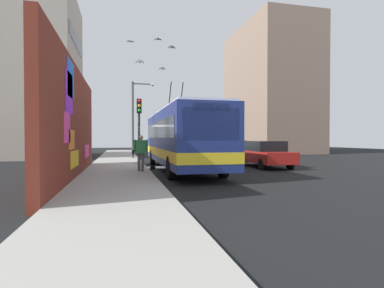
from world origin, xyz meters
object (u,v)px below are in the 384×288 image
(parked_car_white, at_px, (231,150))
(pedestrian_at_curb, at_px, (141,150))
(parked_car_navy, at_px, (210,148))
(street_lamp, at_px, (135,114))
(parked_car_black, at_px, (196,146))
(traffic_light, at_px, (139,120))
(city_bus, at_px, (181,137))
(parked_car_red, at_px, (263,153))

(parked_car_white, bearing_deg, pedestrian_at_curb, 135.10)
(parked_car_navy, height_order, street_lamp, street_lamp)
(parked_car_black, xyz_separation_m, pedestrian_at_curb, (-18.71, 7.47, 0.35))
(traffic_light, xyz_separation_m, street_lamp, (6.89, -0.12, 0.91))
(parked_car_navy, bearing_deg, parked_car_white, 180.00)
(city_bus, height_order, pedestrian_at_curb, city_bus)
(city_bus, xyz_separation_m, traffic_light, (1.83, 2.15, 1.00))
(pedestrian_at_curb, bearing_deg, parked_car_black, -21.76)
(city_bus, xyz_separation_m, parked_car_black, (17.34, -5.20, -0.98))
(pedestrian_at_curb, bearing_deg, parked_car_white, -44.90)
(parked_car_white, relative_size, parked_car_navy, 0.96)
(pedestrian_at_curb, distance_m, traffic_light, 3.60)
(pedestrian_at_curb, bearing_deg, parked_car_red, -75.45)
(city_bus, relative_size, street_lamp, 1.89)
(city_bus, distance_m, traffic_light, 3.00)
(city_bus, relative_size, parked_car_black, 2.43)
(parked_car_white, relative_size, pedestrian_at_curb, 2.47)
(parked_car_red, distance_m, parked_car_white, 5.56)
(parked_car_red, xyz_separation_m, traffic_light, (1.27, 7.35, 1.97))
(traffic_light, bearing_deg, pedestrian_at_curb, 177.84)
(city_bus, distance_m, pedestrian_at_curb, 2.73)
(parked_car_black, relative_size, traffic_light, 1.22)
(street_lamp, bearing_deg, parked_car_white, -109.80)
(parked_car_black, height_order, traffic_light, traffic_light)
(traffic_light, bearing_deg, parked_car_white, -59.74)
(parked_car_red, xyz_separation_m, street_lamp, (8.16, 7.23, 2.89))
(city_bus, distance_m, parked_car_black, 18.13)
(parked_car_black, bearing_deg, parked_car_red, 180.00)
(parked_car_red, bearing_deg, city_bus, 96.19)
(parked_car_white, bearing_deg, city_bus, 139.65)
(parked_car_navy, bearing_deg, parked_car_black, 0.00)
(parked_car_white, xyz_separation_m, parked_car_navy, (5.63, 0.00, 0.00))
(parked_car_red, bearing_deg, street_lamp, 41.55)
(parked_car_white, relative_size, parked_car_black, 0.90)
(city_bus, xyz_separation_m, parked_car_navy, (11.75, -5.20, -0.98))
(parked_car_red, distance_m, parked_car_black, 16.77)
(parked_car_navy, relative_size, parked_car_black, 0.93)
(parked_car_white, height_order, parked_car_navy, same)
(traffic_light, bearing_deg, city_bus, -130.45)
(parked_car_navy, relative_size, traffic_light, 1.14)
(parked_car_red, xyz_separation_m, parked_car_black, (16.77, 0.00, -0.00))
(parked_car_white, xyz_separation_m, pedestrian_at_curb, (-7.50, 7.47, 0.35))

